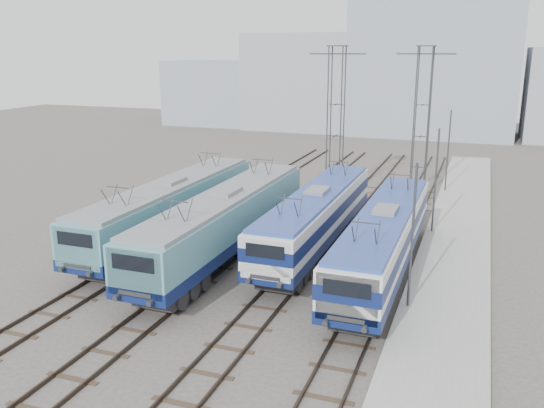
{
  "coord_description": "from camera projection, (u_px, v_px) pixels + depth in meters",
  "views": [
    {
      "loc": [
        11.13,
        -23.08,
        11.74
      ],
      "look_at": [
        0.08,
        7.0,
        3.1
      ],
      "focal_mm": 38.0,
      "sensor_mm": 36.0,
      "label": 1
    }
  ],
  "objects": [
    {
      "name": "locomotive_center_right",
      "position": [
        316.0,
        214.0,
        34.23
      ],
      "size": [
        2.76,
        17.43,
        3.28
      ],
      "color": "#0E1C51",
      "rests_on": "ground"
    },
    {
      "name": "mast_mid",
      "position": [
        435.0,
        183.0,
        36.59
      ],
      "size": [
        0.12,
        0.12,
        7.0
      ],
      "primitive_type": "cylinder",
      "color": "#3F4247",
      "rests_on": "ground"
    },
    {
      "name": "locomotive_far_right",
      "position": [
        384.0,
        237.0,
        30.11
      ],
      "size": [
        2.77,
        17.49,
        3.29
      ],
      "color": "#0E1C51",
      "rests_on": "ground"
    },
    {
      "name": "building_west",
      "position": [
        310.0,
        82.0,
        86.71
      ],
      "size": [
        18.0,
        12.0,
        14.0
      ],
      "primitive_type": "cube",
      "color": "#989EA8",
      "rests_on": "ground"
    },
    {
      "name": "mast_front",
      "position": [
        412.0,
        240.0,
        25.72
      ],
      "size": [
        0.12,
        0.12,
        7.0
      ],
      "primitive_type": "cylinder",
      "color": "#3F4247",
      "rests_on": "ground"
    },
    {
      "name": "building_center",
      "position": [
        434.0,
        70.0,
        80.2
      ],
      "size": [
        22.0,
        14.0,
        18.0
      ],
      "primitive_type": "cube",
      "color": "#8F9CAD",
      "rests_on": "ground"
    },
    {
      "name": "catenary_tower_east",
      "position": [
        422.0,
        116.0,
        45.54
      ],
      "size": [
        4.5,
        1.2,
        12.0
      ],
      "color": "#3F4247",
      "rests_on": "ground"
    },
    {
      "name": "building_far_west",
      "position": [
        214.0,
        93.0,
        92.56
      ],
      "size": [
        14.0,
        10.0,
        10.0
      ],
      "primitive_type": "cube",
      "color": "#8F9CAD",
      "rests_on": "ground"
    },
    {
      "name": "ground",
      "position": [
        220.0,
        301.0,
        27.68
      ],
      "size": [
        160.0,
        160.0,
        0.0
      ],
      "primitive_type": "plane",
      "color": "#514C47"
    },
    {
      "name": "locomotive_far_left",
      "position": [
        170.0,
        206.0,
        35.82
      ],
      "size": [
        2.91,
        18.4,
        3.46
      ],
      "color": "#0E1C51",
      "rests_on": "ground"
    },
    {
      "name": "mast_rear",
      "position": [
        448.0,
        152.0,
        47.47
      ],
      "size": [
        0.12,
        0.12,
        7.0
      ],
      "primitive_type": "cylinder",
      "color": "#3F4247",
      "rests_on": "ground"
    },
    {
      "name": "catenary_tower_west",
      "position": [
        336.0,
        115.0,
        45.89
      ],
      "size": [
        4.5,
        1.2,
        12.0
      ],
      "color": "#3F4247",
      "rests_on": "ground"
    },
    {
      "name": "platform",
      "position": [
        451.0,
        268.0,
        31.5
      ],
      "size": [
        4.0,
        70.0,
        0.3
      ],
      "primitive_type": "cube",
      "color": "#9E9E99",
      "rests_on": "ground"
    },
    {
      "name": "locomotive_center_left",
      "position": [
        224.0,
        220.0,
        32.77
      ],
      "size": [
        2.98,
        18.82,
        3.54
      ],
      "color": "#0E1C51",
      "rests_on": "ground"
    }
  ]
}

